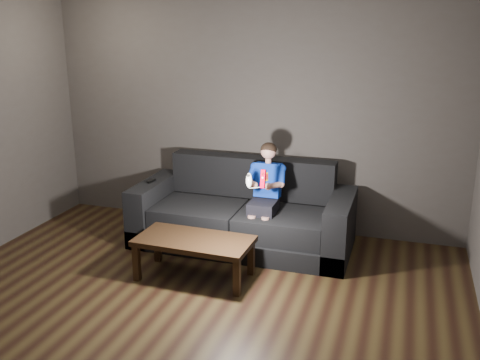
% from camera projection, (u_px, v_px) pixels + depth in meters
% --- Properties ---
extents(floor, '(5.00, 5.00, 0.00)m').
position_uv_depth(floor, '(166.00, 328.00, 4.41)').
color(floor, black).
rests_on(floor, ground).
extents(back_wall, '(5.00, 0.04, 2.70)m').
position_uv_depth(back_wall, '(252.00, 117.00, 6.31)').
color(back_wall, '#403A38').
rests_on(back_wall, ground).
extents(sofa, '(2.41, 1.04, 0.93)m').
position_uv_depth(sofa, '(243.00, 218.00, 6.01)').
color(sofa, black).
rests_on(sofa, floor).
extents(child, '(0.42, 0.51, 1.02)m').
position_uv_depth(child, '(266.00, 186.00, 5.73)').
color(child, black).
rests_on(child, sofa).
extents(wii_remote_red, '(0.05, 0.07, 0.19)m').
position_uv_depth(wii_remote_red, '(263.00, 179.00, 5.29)').
color(wii_remote_red, red).
rests_on(wii_remote_red, child).
extents(nunchuk_white, '(0.09, 0.11, 0.16)m').
position_uv_depth(nunchuk_white, '(249.00, 180.00, 5.35)').
color(nunchuk_white, white).
rests_on(nunchuk_white, child).
extents(wii_remote_black, '(0.05, 0.14, 0.03)m').
position_uv_depth(wii_remote_black, '(151.00, 181.00, 6.14)').
color(wii_remote_black, black).
rests_on(wii_remote_black, sofa).
extents(coffee_table, '(1.14, 0.60, 0.41)m').
position_uv_depth(coffee_table, '(194.00, 244.00, 5.19)').
color(coffee_table, black).
rests_on(coffee_table, floor).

